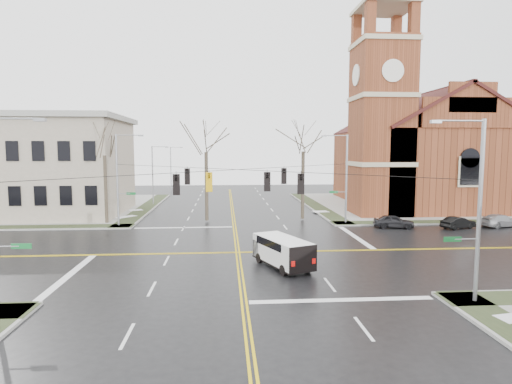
{
  "coord_description": "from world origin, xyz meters",
  "views": [
    {
      "loc": [
        -0.92,
        -31.34,
        7.72
      ],
      "look_at": [
        1.81,
        6.0,
        3.93
      ],
      "focal_mm": 30.0,
      "sensor_mm": 36.0,
      "label": 1
    }
  ],
  "objects": [
    {
      "name": "tree_ne",
      "position": [
        7.48,
        14.17,
        7.92
      ],
      "size": [
        4.0,
        4.0,
        10.93
      ],
      "color": "#362D22",
      "rests_on": "ground"
    },
    {
      "name": "traffic_signals",
      "position": [
        -0.0,
        -0.67,
        5.45
      ],
      "size": [
        8.21,
        8.26,
        1.3
      ],
      "color": "black",
      "rests_on": "ground"
    },
    {
      "name": "sidewalks",
      "position": [
        0.0,
        0.0,
        0.08
      ],
      "size": [
        80.0,
        80.0,
        0.17
      ],
      "color": "gray",
      "rests_on": "ground"
    },
    {
      "name": "church",
      "position": [
        24.76,
        24.78,
        8.43
      ],
      "size": [
        24.28,
        27.48,
        27.5
      ],
      "color": "brown",
      "rests_on": "ground"
    },
    {
      "name": "parked_car_a",
      "position": [
        15.52,
        8.81,
        0.66
      ],
      "size": [
        4.09,
        2.34,
        1.31
      ],
      "primitive_type": "imported",
      "rotation": [
        0.0,
        0.0,
        1.35
      ],
      "color": "black",
      "rests_on": "ground"
    },
    {
      "name": "tree_nw_far",
      "position": [
        -13.09,
        13.12,
        7.51
      ],
      "size": [
        4.0,
        4.0,
        10.36
      ],
      "color": "#362D22",
      "rests_on": "ground"
    },
    {
      "name": "span_wires",
      "position": [
        0.0,
        0.0,
        6.2
      ],
      "size": [
        23.02,
        23.02,
        0.03
      ],
      "color": "black",
      "rests_on": "ground"
    },
    {
      "name": "civic_building_a",
      "position": [
        -22.0,
        20.0,
        5.5
      ],
      "size": [
        18.0,
        14.0,
        11.0
      ],
      "primitive_type": "cube",
      "color": "gray",
      "rests_on": "ground"
    },
    {
      "name": "road_markings",
      "position": [
        0.0,
        0.0,
        0.01
      ],
      "size": [
        100.0,
        100.0,
        0.01
      ],
      "color": "gold",
      "rests_on": "ground"
    },
    {
      "name": "signal_pole_ne",
      "position": [
        11.32,
        11.5,
        4.95
      ],
      "size": [
        2.75,
        0.22,
        9.0
      ],
      "color": "gray",
      "rests_on": "ground"
    },
    {
      "name": "signal_pole_nw",
      "position": [
        -11.32,
        11.5,
        4.95
      ],
      "size": [
        2.75,
        0.22,
        9.0
      ],
      "color": "gray",
      "rests_on": "ground"
    },
    {
      "name": "streetlight_north_b",
      "position": [
        -10.65,
        48.0,
        4.47
      ],
      "size": [
        2.3,
        0.2,
        8.0
      ],
      "color": "gray",
      "rests_on": "ground"
    },
    {
      "name": "tree_nw_near",
      "position": [
        -2.86,
        13.77,
        7.85
      ],
      "size": [
        4.0,
        4.0,
        10.84
      ],
      "color": "#362D22",
      "rests_on": "ground"
    },
    {
      "name": "streetlight_north_a",
      "position": [
        -10.65,
        28.0,
        4.47
      ],
      "size": [
        2.3,
        0.2,
        8.0
      ],
      "color": "gray",
      "rests_on": "ground"
    },
    {
      "name": "cargo_van",
      "position": [
        2.72,
        -4.04,
        1.14
      ],
      "size": [
        3.7,
        5.38,
        1.92
      ],
      "rotation": [
        0.0,
        0.0,
        0.38
      ],
      "color": "white",
      "rests_on": "ground"
    },
    {
      "name": "signal_pole_se",
      "position": [
        11.32,
        -11.5,
        4.95
      ],
      "size": [
        2.75,
        0.22,
        9.0
      ],
      "color": "gray",
      "rests_on": "ground"
    },
    {
      "name": "parked_car_b",
      "position": [
        21.64,
        8.04,
        0.58
      ],
      "size": [
        3.75,
        2.32,
        1.17
      ],
      "primitive_type": "imported",
      "rotation": [
        0.0,
        0.0,
        1.9
      ],
      "color": "black",
      "rests_on": "ground"
    },
    {
      "name": "ground",
      "position": [
        0.0,
        0.0,
        0.0
      ],
      "size": [
        120.0,
        120.0,
        0.0
      ],
      "primitive_type": "plane",
      "color": "black",
      "rests_on": "ground"
    },
    {
      "name": "parked_car_c",
      "position": [
        26.33,
        8.64,
        0.63
      ],
      "size": [
        4.63,
        2.76,
        1.26
      ],
      "primitive_type": "imported",
      "rotation": [
        0.0,
        0.0,
        1.82
      ],
      "color": "#969699",
      "rests_on": "ground"
    }
  ]
}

